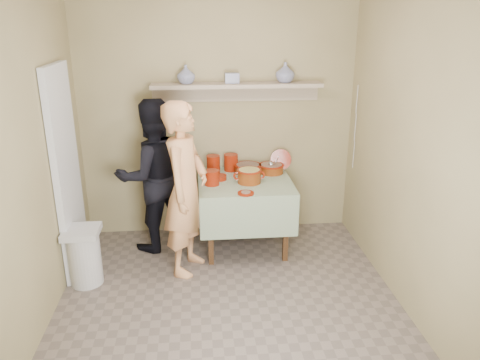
{
  "coord_description": "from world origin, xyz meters",
  "views": [
    {
      "loc": [
        -0.23,
        -3.32,
        2.4
      ],
      "look_at": [
        0.15,
        0.75,
        0.95
      ],
      "focal_mm": 35.0,
      "sensor_mm": 36.0,
      "label": 1
    }
  ],
  "objects": [
    {
      "name": "front_plate",
      "position": [
        0.22,
        0.87,
        0.77
      ],
      "size": [
        0.16,
        0.16,
        0.03
      ],
      "color": "#751202",
      "rests_on": "serving_table"
    },
    {
      "name": "vase_right",
      "position": [
        0.71,
        1.63,
        1.82
      ],
      "size": [
        0.22,
        0.22,
        0.21
      ],
      "primitive_type": "imported",
      "rotation": [
        0.0,
        0.0,
        0.14
      ],
      "color": "navy",
      "rests_on": "wall_shelf"
    },
    {
      "name": "electrical_cord",
      "position": [
        1.47,
        1.48,
        1.25
      ],
      "size": [
        0.01,
        0.05,
        0.9
      ],
      "color": "silver",
      "rests_on": "wall_shelf"
    },
    {
      "name": "cazuela_rice",
      "position": [
        0.29,
        1.19,
        0.85
      ],
      "size": [
        0.33,
        0.25,
        0.14
      ],
      "color": "#602207",
      "rests_on": "serving_table"
    },
    {
      "name": "ground",
      "position": [
        0.0,
        0.0,
        0.0
      ],
      "size": [
        3.5,
        3.5,
        0.0
      ],
      "primitive_type": "plane",
      "color": "#6F6057",
      "rests_on": "ground"
    },
    {
      "name": "ladle",
      "position": [
        0.56,
        1.45,
        0.87
      ],
      "size": [
        0.08,
        0.26,
        0.19
      ],
      "color": "silver",
      "rests_on": "cazuela_meat_b"
    },
    {
      "name": "trash_bin",
      "position": [
        -1.31,
        0.65,
        0.28
      ],
      "size": [
        0.32,
        0.32,
        0.56
      ],
      "color": "silver",
      "rests_on": "ground"
    },
    {
      "name": "bowl_stack",
      "position": [
        -0.1,
        1.17,
        0.84
      ],
      "size": [
        0.15,
        0.15,
        0.15
      ],
      "primitive_type": "cylinder",
      "color": "#751202",
      "rests_on": "serving_table"
    },
    {
      "name": "cazuela_meat_b",
      "position": [
        0.56,
        1.48,
        0.82
      ],
      "size": [
        0.28,
        0.28,
        0.1
      ],
      "color": "#602207",
      "rests_on": "serving_table"
    },
    {
      "name": "empty_bowl",
      "position": [
        -0.02,
        1.32,
        0.78
      ],
      "size": [
        0.16,
        0.16,
        0.05
      ],
      "primitive_type": "cylinder",
      "color": "#751202",
      "rests_on": "serving_table"
    },
    {
      "name": "plate_stack_b",
      "position": [
        0.13,
        1.61,
        0.85
      ],
      "size": [
        0.15,
        0.15,
        0.19
      ],
      "primitive_type": "cylinder",
      "color": "#751202",
      "rests_on": "serving_table"
    },
    {
      "name": "vase_left",
      "position": [
        -0.33,
        1.62,
        1.82
      ],
      "size": [
        0.23,
        0.23,
        0.19
      ],
      "primitive_type": "imported",
      "rotation": [
        0.0,
        0.0,
        0.26
      ],
      "color": "navy",
      "rests_on": "wall_shelf"
    },
    {
      "name": "serving_table",
      "position": [
        0.25,
        1.28,
        0.64
      ],
      "size": [
        0.97,
        0.97,
        0.76
      ],
      "color": "#4C2D16",
      "rests_on": "ground"
    },
    {
      "name": "plate_stack_a",
      "position": [
        -0.07,
        1.55,
        0.86
      ],
      "size": [
        0.14,
        0.14,
        0.19
      ],
      "primitive_type": "cylinder",
      "color": "#751202",
      "rests_on": "serving_table"
    },
    {
      "name": "tile_panel",
      "position": [
        -1.46,
        0.95,
        1.0
      ],
      "size": [
        0.06,
        0.7,
        2.0
      ],
      "primitive_type": "cube",
      "color": "silver",
      "rests_on": "ground"
    },
    {
      "name": "propped_lid",
      "position": [
        0.68,
        1.57,
        0.88
      ],
      "size": [
        0.24,
        0.1,
        0.23
      ],
      "primitive_type": "cylinder",
      "rotation": [
        1.31,
        0.0,
        -0.12
      ],
      "color": "#751202",
      "rests_on": "serving_table"
    },
    {
      "name": "wall_shelf",
      "position": [
        0.2,
        1.65,
        1.67
      ],
      "size": [
        1.8,
        0.25,
        0.21
      ],
      "color": "tan",
      "rests_on": "room_shell"
    },
    {
      "name": "person_helper",
      "position": [
        -0.7,
        1.35,
        0.81
      ],
      "size": [
        0.96,
        0.86,
        1.62
      ],
      "primitive_type": "imported",
      "rotation": [
        0.0,
        0.0,
        -2.76
      ],
      "color": "black",
      "rests_on": "ground"
    },
    {
      "name": "person_cook",
      "position": [
        -0.36,
        0.84,
        0.84
      ],
      "size": [
        0.59,
        0.71,
        1.68
      ],
      "primitive_type": "imported",
      "rotation": [
        0.0,
        0.0,
        1.22
      ],
      "color": "tan",
      "rests_on": "ground"
    },
    {
      "name": "cazuela_meat_a",
      "position": [
        0.31,
        1.5,
        0.82
      ],
      "size": [
        0.3,
        0.3,
        0.1
      ],
      "color": "#602207",
      "rests_on": "serving_table"
    },
    {
      "name": "ceramic_box",
      "position": [
        0.15,
        1.63,
        1.77
      ],
      "size": [
        0.15,
        0.11,
        0.1
      ],
      "primitive_type": "cube",
      "rotation": [
        0.0,
        0.0,
        0.03
      ],
      "color": "navy",
      "rests_on": "wall_shelf"
    },
    {
      "name": "room_shell",
      "position": [
        0.0,
        0.0,
        1.61
      ],
      "size": [
        3.04,
        3.54,
        2.62
      ],
      "color": "tan",
      "rests_on": "ground"
    }
  ]
}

